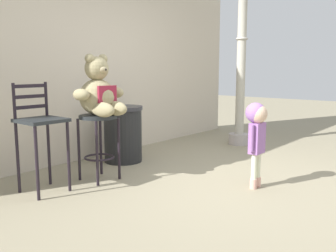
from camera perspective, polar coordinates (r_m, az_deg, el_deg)
name	(u,v)px	position (r m, az deg, el deg)	size (l,w,h in m)	color
ground_plane	(227,185)	(4.26, 9.02, -8.88)	(24.00, 24.00, 0.00)	gray
building_wall	(89,36)	(5.64, -12.02, 13.37)	(6.59, 0.30, 3.51)	beige
bar_stool_with_teddy	(99,133)	(4.34, -10.62, -1.05)	(0.43, 0.43, 0.76)	#212528
teddy_bear	(99,93)	(4.26, -10.52, 5.06)	(0.64, 0.57, 0.69)	#9B8F66
child_walking	(257,126)	(4.07, 13.45, -0.07)	(0.30, 0.24, 0.93)	#DEA393
trash_bin	(123,134)	(5.20, -6.93, -1.19)	(0.55, 0.55, 0.77)	black
lamppost	(241,72)	(6.38, 11.13, 8.19)	(0.35, 0.35, 3.07)	#AAA09E
bar_chair_empty	(40,127)	(4.06, -19.02, -0.14)	(0.43, 0.43, 1.14)	#212528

